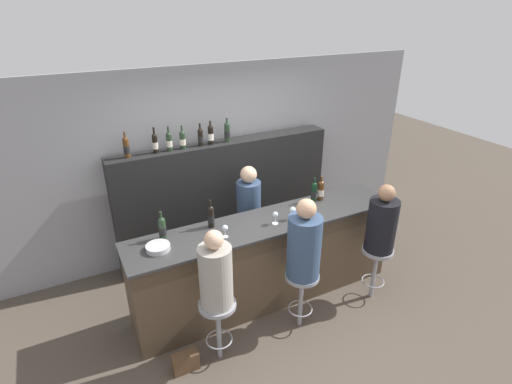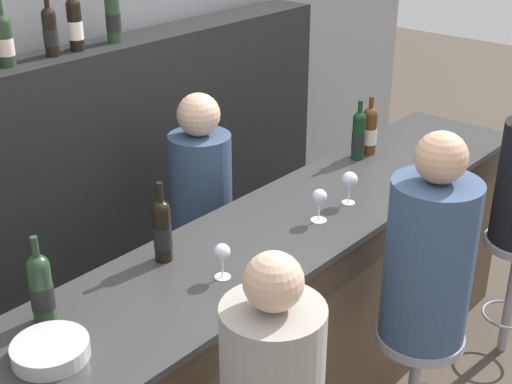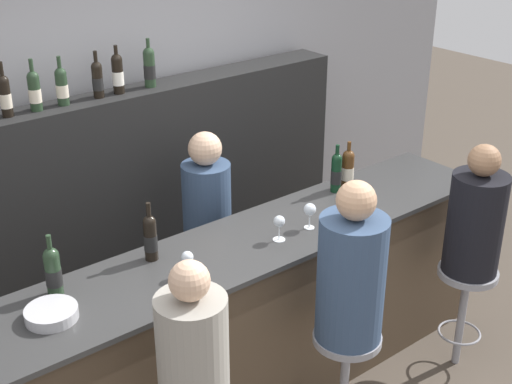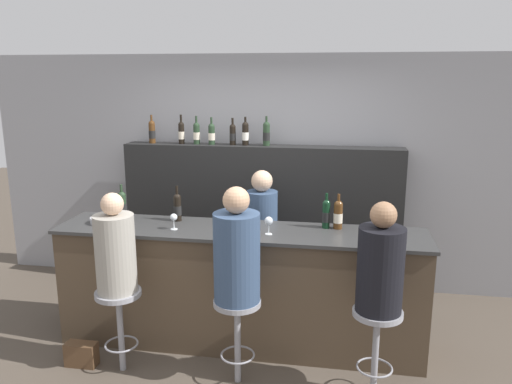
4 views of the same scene
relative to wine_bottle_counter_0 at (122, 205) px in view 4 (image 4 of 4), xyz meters
name	(u,v)px [view 4 (image 4 of 4)]	position (x,y,z in m)	size (l,w,h in m)	color
ground_plane	(233,360)	(1.14, -0.47, -1.20)	(16.00, 16.00, 0.00)	#4C4238
wall_back	(264,173)	(1.14, 1.26, 0.10)	(6.40, 0.05, 2.60)	gray
bar_counter	(240,287)	(1.14, -0.17, -0.66)	(3.21, 0.63, 1.07)	#473828
back_bar_cabinet	(261,219)	(1.14, 1.04, -0.38)	(3.01, 0.28, 1.64)	black
wine_bottle_counter_0	(122,205)	(0.00, 0.00, 0.00)	(0.08, 0.08, 0.32)	#233823
wine_bottle_counter_1	(177,207)	(0.53, 0.00, 0.00)	(0.07, 0.07, 0.33)	black
wine_bottle_counter_2	(326,213)	(1.87, 0.00, 0.00)	(0.07, 0.07, 0.31)	black
wine_bottle_counter_3	(338,214)	(1.98, 0.00, 0.00)	(0.08, 0.08, 0.31)	#4C2D14
wine_bottle_backbar_0	(152,132)	(-0.08, 1.04, 0.56)	(0.07, 0.07, 0.31)	#4C2D14
wine_bottle_backbar_1	(181,132)	(0.26, 1.04, 0.56)	(0.07, 0.07, 0.32)	black
wine_bottle_backbar_2	(197,133)	(0.43, 1.04, 0.56)	(0.07, 0.07, 0.31)	#233823
wine_bottle_backbar_3	(212,134)	(0.60, 1.04, 0.55)	(0.07, 0.07, 0.29)	#233823
wine_bottle_backbar_4	(233,134)	(0.83, 1.04, 0.55)	(0.07, 0.07, 0.29)	black
wine_bottle_backbar_5	(245,133)	(0.97, 1.04, 0.56)	(0.07, 0.07, 0.30)	black
wine_bottle_backbar_6	(266,133)	(1.20, 1.04, 0.57)	(0.08, 0.08, 0.31)	#233823
wine_glass_0	(174,218)	(0.59, -0.26, -0.03)	(0.06, 0.06, 0.14)	silver
wine_glass_1	(242,221)	(1.18, -0.26, -0.02)	(0.07, 0.07, 0.15)	silver
wine_glass_2	(269,221)	(1.41, -0.26, -0.02)	(0.07, 0.07, 0.15)	silver
metal_bowl	(104,220)	(-0.10, -0.18, -0.10)	(0.24, 0.24, 0.05)	#B7B7BC
bar_stool_left	(119,309)	(0.27, -0.76, -0.66)	(0.37, 0.37, 0.69)	gray
guest_seated_left	(115,250)	(0.27, -0.76, -0.16)	(0.31, 0.31, 0.80)	gray
bar_stool_middle	(237,318)	(1.24, -0.76, -0.66)	(0.37, 0.37, 0.69)	gray
guest_seated_middle	(237,253)	(1.24, -0.76, -0.12)	(0.35, 0.35, 0.88)	#334766
bar_stool_right	(377,330)	(2.29, -0.76, -0.66)	(0.37, 0.37, 0.69)	gray
guest_seated_right	(381,265)	(2.29, -0.76, -0.16)	(0.33, 0.33, 0.82)	black
bartender	(262,247)	(1.23, 0.50, -0.52)	(0.31, 0.31, 1.47)	#334766
handbag	(81,354)	(-0.09, -0.76, -1.10)	(0.26, 0.12, 0.20)	#513823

